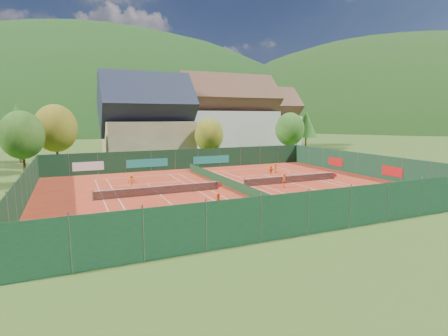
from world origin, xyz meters
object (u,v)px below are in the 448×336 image
player_left_near (142,214)px  player_left_far (132,181)px  chalet (147,123)px  player_right_far_a (276,168)px  hotel_block_b (265,122)px  player_left_mid (219,202)px  player_right_far_b (271,170)px  ball_hopper (406,192)px  hotel_block_a (228,119)px  player_right_near (284,181)px

player_left_near → player_left_far: player_left_far is taller
chalet → player_right_far_a: bearing=-61.1°
hotel_block_b → player_left_far: size_ratio=11.57×
player_left_mid → player_right_far_b: bearing=48.3°
chalet → ball_hopper: bearing=-67.8°
chalet → player_right_far_b: chalet is taller
player_right_far_b → chalet: bearing=-71.0°
player_left_mid → player_left_far: 13.85m
hotel_block_b → player_right_far_b: bearing=-119.2°
hotel_block_a → player_right_far_a: bearing=-101.7°
hotel_block_a → player_left_far: size_ratio=14.46×
hotel_block_b → player_right_near: 52.55m
ball_hopper → player_left_far: (-23.72, 15.86, 0.19)m
player_left_mid → player_right_near: (10.45, 5.96, 0.03)m
hotel_block_a → player_left_near: bearing=-121.6°
hotel_block_b → player_left_mid: bearing=-123.9°
chalet → player_left_mid: (-1.94, -38.08, -5.87)m
hotel_block_a → player_right_far_a: 30.74m
ball_hopper → player_right_far_b: player_right_far_b is taller
chalet → player_right_near: chalet is taller
player_right_far_a → chalet: bearing=-95.7°
player_left_far → player_right_far_a: player_left_far is taller
chalet → player_left_near: bearing=-102.3°
hotel_block_b → player_left_far: 56.31m
player_right_far_a → player_right_far_b: player_right_far_a is taller
player_left_mid → ball_hopper: bearing=-6.7°
hotel_block_a → player_right_near: hotel_block_a is taller
player_left_near → player_left_far: 13.45m
chalet → player_left_near: (-8.39, -38.57, -5.99)m
hotel_block_b → player_right_far_a: size_ratio=11.72×
chalet → player_right_far_a: 27.35m
player_right_near → player_left_far: bearing=99.1°
player_right_near → chalet: bearing=48.0°
ball_hopper → player_right_near: 12.13m
hotel_block_b → player_left_mid: 62.99m
player_right_far_b → hotel_block_a: bearing=-110.9°
hotel_block_a → player_right_near: (-10.49, -38.13, -6.60)m
hotel_block_b → player_right_far_a: bearing=-118.3°
chalet → hotel_block_b: bearing=23.0°
player_right_near → ball_hopper: bearing=-104.2°
ball_hopper → player_right_near: (-8.21, 8.93, 0.22)m
ball_hopper → player_right_far_a: size_ratio=0.54×
hotel_block_a → player_left_far: bearing=-129.8°
hotel_block_a → player_right_far_a: hotel_block_a is taller
hotel_block_a → player_left_near: 52.75m
chalet → player_left_mid: bearing=-92.9°
player_right_near → player_right_far_a: 9.78m
hotel_block_b → player_left_near: hotel_block_b is taller
player_left_near → player_left_mid: bearing=-24.2°
player_left_far → player_right_near: 16.99m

